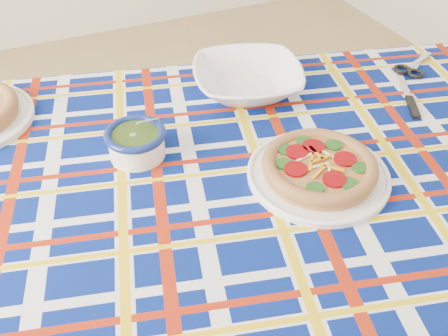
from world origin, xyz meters
name	(u,v)px	position (x,y,z in m)	size (l,w,h in m)	color
floor	(178,245)	(0.00, 0.00, 0.00)	(4.00, 4.00, 0.00)	#A28453
dining_table	(231,213)	(-0.03, -0.56, 0.70)	(1.87, 1.41, 0.78)	brown
tablecloth	(231,205)	(-0.03, -0.56, 0.73)	(1.70, 1.07, 0.11)	navy
main_focaccia_plate	(319,167)	(0.14, -0.61, 0.82)	(0.31, 0.31, 0.06)	#AA6F3C
pesto_bowl	(136,141)	(-0.18, -0.38, 0.83)	(0.14, 0.14, 0.08)	#1E320D
serving_bowl	(248,79)	(0.16, -0.23, 0.82)	(0.28, 0.28, 0.07)	white
table_knife	(404,85)	(0.55, -0.39, 0.79)	(0.24, 0.02, 0.01)	silver
kitchen_scissors	(419,61)	(0.68, -0.30, 0.79)	(0.19, 0.09, 0.02)	silver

